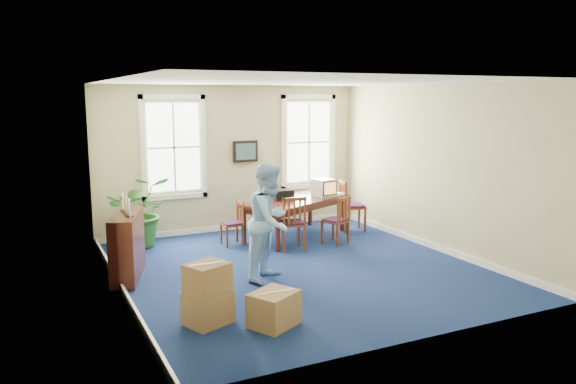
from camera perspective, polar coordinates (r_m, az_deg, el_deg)
name	(u,v)px	position (r m, az deg, el deg)	size (l,w,h in m)	color
floor	(298,268)	(9.87, 1.00, -7.74)	(6.50, 6.50, 0.00)	navy
ceiling	(298,82)	(9.42, 1.05, 11.16)	(6.50, 6.50, 0.00)	white
wall_back	(232,159)	(12.48, -5.70, 3.40)	(6.50, 6.50, 0.00)	tan
wall_front	(421,213)	(6.82, 13.40, -2.07)	(6.50, 6.50, 0.00)	tan
wall_left	(116,190)	(8.61, -17.11, 0.19)	(6.50, 6.50, 0.00)	tan
wall_right	(437,168)	(11.18, 14.91, 2.39)	(6.50, 6.50, 0.00)	tan
baseboard_back	(234,227)	(12.72, -5.54, -3.53)	(6.00, 0.04, 0.12)	white
baseboard_left	(123,290)	(8.99, -16.43, -9.53)	(0.04, 6.50, 0.12)	white
baseboard_right	(432,245)	(11.45, 14.46, -5.29)	(0.04, 6.50, 0.12)	white
window_left	(174,147)	(12.06, -11.53, 4.46)	(1.40, 0.12, 2.20)	white
window_right	(309,142)	(13.20, 2.10, 5.09)	(1.40, 0.12, 2.20)	white
wall_picture	(245,151)	(12.53, -4.34, 4.13)	(0.58, 0.06, 0.48)	black
conference_table	(295,218)	(11.89, 0.76, -2.68)	(2.42, 1.10, 0.82)	#491B13
crt_tv	(324,188)	(12.16, 3.66, 0.45)	(0.41, 0.45, 0.37)	#B7B7BC
game_console	(338,194)	(12.30, 5.12, -0.21)	(0.18, 0.22, 0.06)	white
equipment_bag	(283,195)	(11.72, -0.56, -0.29)	(0.42, 0.27, 0.21)	black
chair_near_left	(292,222)	(10.93, 0.36, -3.12)	(0.48, 0.48, 1.07)	brown
chair_near_right	(335,220)	(11.40, 4.83, -2.86)	(0.44, 0.44, 0.98)	brown
chair_end_left	(232,223)	(11.34, -5.72, -3.18)	(0.40, 0.40, 0.89)	brown
chair_end_right	(353,206)	(12.55, 6.61, -1.38)	(0.50, 0.50, 1.12)	brown
man	(270,221)	(9.11, -1.81, -2.99)	(0.94, 0.72, 1.92)	#9ACAF7
credenza	(127,246)	(9.60, -16.01, -5.32)	(0.39, 1.36, 1.07)	#491B13
brochure_rack	(127,205)	(9.46, -16.09, -1.29)	(0.12, 0.69, 0.30)	#99999E
potted_plant	(140,211)	(11.49, -14.78, -1.89)	(1.29, 1.12, 1.43)	#235D1F
cardboard_boxes	(221,287)	(7.68, -6.86, -9.59)	(1.51, 1.51, 0.86)	#9F7549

